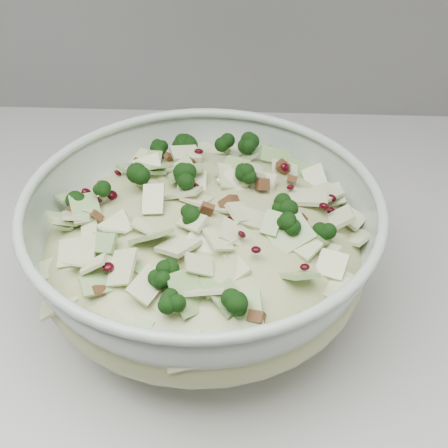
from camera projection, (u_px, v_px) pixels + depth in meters
The scene contains 2 objects.
mixing_bowl at pixel (203, 250), 0.56m from camera, with size 0.33×0.33×0.12m.
salad at pixel (202, 233), 0.54m from camera, with size 0.34×0.34×0.13m.
Camera 1 is at (0.26, 1.19, 1.34)m, focal length 50.00 mm.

